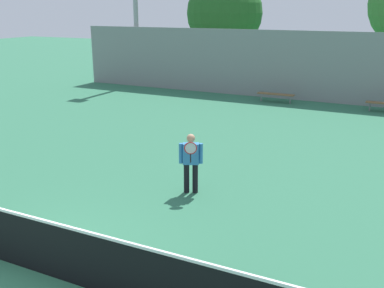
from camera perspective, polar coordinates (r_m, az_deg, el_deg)
ground_plane at (r=8.95m, az=-20.14°, el=-14.59°), size 100.00×100.00×0.00m
tennis_net at (r=8.68m, az=-20.51°, el=-11.47°), size 11.89×0.09×1.09m
tennis_player at (r=11.21m, az=-0.15°, el=-2.03°), size 0.55×0.51×1.55m
bench_courtside_near at (r=22.70m, az=10.58°, el=6.20°), size 1.83×0.40×0.43m
back_fence at (r=23.47m, az=11.80°, el=9.77°), size 24.26×0.06×3.44m
tree_green_broad at (r=29.78m, az=4.15°, el=16.23°), size 4.80×4.80×6.56m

